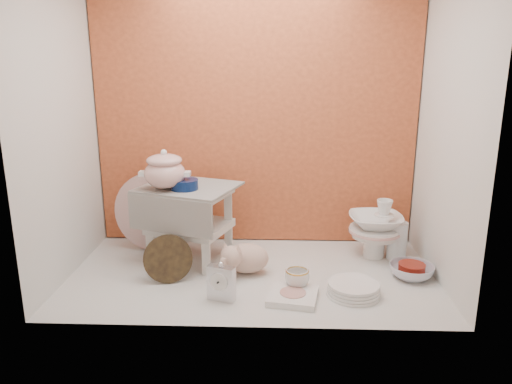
{
  "coord_description": "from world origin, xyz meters",
  "views": [
    {
      "loc": [
        0.1,
        -2.25,
        1.04
      ],
      "look_at": [
        0.02,
        0.02,
        0.42
      ],
      "focal_mm": 34.39,
      "sensor_mm": 36.0,
      "label": 1
    }
  ],
  "objects_px": {
    "soup_tureen": "(165,169)",
    "crystal_bowl": "(411,271)",
    "plush_pig": "(247,258)",
    "dinner_plate_stack": "(353,289)",
    "mantel_clock": "(221,281)",
    "blue_white_vase": "(165,232)",
    "floral_platter": "(153,212)",
    "gold_rim_teacup": "(297,278)",
    "step_stool": "(190,223)",
    "porcelain_tower": "(375,228)"
  },
  "relations": [
    {
      "from": "plush_pig",
      "to": "floral_platter",
      "type": "bearing_deg",
      "value": 126.46
    },
    {
      "from": "mantel_clock",
      "to": "plush_pig",
      "type": "distance_m",
      "value": 0.31
    },
    {
      "from": "mantel_clock",
      "to": "crystal_bowl",
      "type": "bearing_deg",
      "value": 35.83
    },
    {
      "from": "dinner_plate_stack",
      "to": "crystal_bowl",
      "type": "relative_size",
      "value": 1.14
    },
    {
      "from": "mantel_clock",
      "to": "porcelain_tower",
      "type": "relative_size",
      "value": 0.56
    },
    {
      "from": "floral_platter",
      "to": "plush_pig",
      "type": "xyz_separation_m",
      "value": [
        0.54,
        -0.3,
        -0.14
      ]
    },
    {
      "from": "blue_white_vase",
      "to": "gold_rim_teacup",
      "type": "xyz_separation_m",
      "value": [
        0.71,
        -0.45,
        -0.05
      ]
    },
    {
      "from": "blue_white_vase",
      "to": "mantel_clock",
      "type": "height_order",
      "value": "blue_white_vase"
    },
    {
      "from": "plush_pig",
      "to": "dinner_plate_stack",
      "type": "height_order",
      "value": "plush_pig"
    },
    {
      "from": "blue_white_vase",
      "to": "step_stool",
      "type": "bearing_deg",
      "value": -34.96
    },
    {
      "from": "blue_white_vase",
      "to": "mantel_clock",
      "type": "relative_size",
      "value": 1.21
    },
    {
      "from": "step_stool",
      "to": "plush_pig",
      "type": "distance_m",
      "value": 0.37
    },
    {
      "from": "floral_platter",
      "to": "porcelain_tower",
      "type": "height_order",
      "value": "floral_platter"
    },
    {
      "from": "gold_rim_teacup",
      "to": "crystal_bowl",
      "type": "distance_m",
      "value": 0.59
    },
    {
      "from": "floral_platter",
      "to": "mantel_clock",
      "type": "height_order",
      "value": "floral_platter"
    },
    {
      "from": "floral_platter",
      "to": "plush_pig",
      "type": "relative_size",
      "value": 1.58
    },
    {
      "from": "step_stool",
      "to": "soup_tureen",
      "type": "relative_size",
      "value": 1.89
    },
    {
      "from": "soup_tureen",
      "to": "gold_rim_teacup",
      "type": "distance_m",
      "value": 0.84
    },
    {
      "from": "floral_platter",
      "to": "crystal_bowl",
      "type": "xyz_separation_m",
      "value": [
        1.34,
        -0.32,
        -0.19
      ]
    },
    {
      "from": "dinner_plate_stack",
      "to": "crystal_bowl",
      "type": "xyz_separation_m",
      "value": [
        0.31,
        0.19,
        0.0
      ]
    },
    {
      "from": "mantel_clock",
      "to": "crystal_bowl",
      "type": "relative_size",
      "value": 0.85
    },
    {
      "from": "soup_tureen",
      "to": "crystal_bowl",
      "type": "relative_size",
      "value": 1.14
    },
    {
      "from": "floral_platter",
      "to": "porcelain_tower",
      "type": "distance_m",
      "value": 1.21
    },
    {
      "from": "crystal_bowl",
      "to": "soup_tureen",
      "type": "bearing_deg",
      "value": 174.53
    },
    {
      "from": "soup_tureen",
      "to": "gold_rim_teacup",
      "type": "relative_size",
      "value": 2.18
    },
    {
      "from": "floral_platter",
      "to": "crystal_bowl",
      "type": "bearing_deg",
      "value": -13.53
    },
    {
      "from": "dinner_plate_stack",
      "to": "porcelain_tower",
      "type": "distance_m",
      "value": 0.51
    },
    {
      "from": "step_stool",
      "to": "blue_white_vase",
      "type": "height_order",
      "value": "step_stool"
    },
    {
      "from": "floral_platter",
      "to": "blue_white_vase",
      "type": "height_order",
      "value": "floral_platter"
    },
    {
      "from": "dinner_plate_stack",
      "to": "crystal_bowl",
      "type": "height_order",
      "value": "crystal_bowl"
    },
    {
      "from": "plush_pig",
      "to": "crystal_bowl",
      "type": "relative_size",
      "value": 1.3
    },
    {
      "from": "plush_pig",
      "to": "gold_rim_teacup",
      "type": "bearing_deg",
      "value": -60.04
    },
    {
      "from": "soup_tureen",
      "to": "floral_platter",
      "type": "distance_m",
      "value": 0.38
    },
    {
      "from": "mantel_clock",
      "to": "dinner_plate_stack",
      "type": "height_order",
      "value": "mantel_clock"
    },
    {
      "from": "plush_pig",
      "to": "dinner_plate_stack",
      "type": "xyz_separation_m",
      "value": [
        0.5,
        -0.22,
        -0.05
      ]
    },
    {
      "from": "soup_tureen",
      "to": "porcelain_tower",
      "type": "xyz_separation_m",
      "value": [
        1.09,
        0.15,
        -0.35
      ]
    },
    {
      "from": "soup_tureen",
      "to": "step_stool",
      "type": "bearing_deg",
      "value": 34.02
    },
    {
      "from": "floral_platter",
      "to": "dinner_plate_stack",
      "type": "bearing_deg",
      "value": -26.6
    },
    {
      "from": "floral_platter",
      "to": "mantel_clock",
      "type": "distance_m",
      "value": 0.75
    },
    {
      "from": "soup_tureen",
      "to": "dinner_plate_stack",
      "type": "height_order",
      "value": "soup_tureen"
    },
    {
      "from": "dinner_plate_stack",
      "to": "blue_white_vase",
      "type": "bearing_deg",
      "value": 152.94
    },
    {
      "from": "gold_rim_teacup",
      "to": "mantel_clock",
      "type": "bearing_deg",
      "value": -161.13
    },
    {
      "from": "plush_pig",
      "to": "crystal_bowl",
      "type": "bearing_deg",
      "value": -26.2
    },
    {
      "from": "floral_platter",
      "to": "gold_rim_teacup",
      "type": "relative_size",
      "value": 3.91
    },
    {
      "from": "crystal_bowl",
      "to": "porcelain_tower",
      "type": "height_order",
      "value": "porcelain_tower"
    },
    {
      "from": "step_stool",
      "to": "mantel_clock",
      "type": "height_order",
      "value": "step_stool"
    },
    {
      "from": "step_stool",
      "to": "plush_pig",
      "type": "xyz_separation_m",
      "value": [
        0.31,
        -0.16,
        -0.12
      ]
    },
    {
      "from": "step_stool",
      "to": "blue_white_vase",
      "type": "bearing_deg",
      "value": 164.41
    },
    {
      "from": "soup_tureen",
      "to": "mantel_clock",
      "type": "relative_size",
      "value": 1.35
    },
    {
      "from": "plush_pig",
      "to": "crystal_bowl",
      "type": "xyz_separation_m",
      "value": [
        0.81,
        -0.02,
        -0.05
      ]
    }
  ]
}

